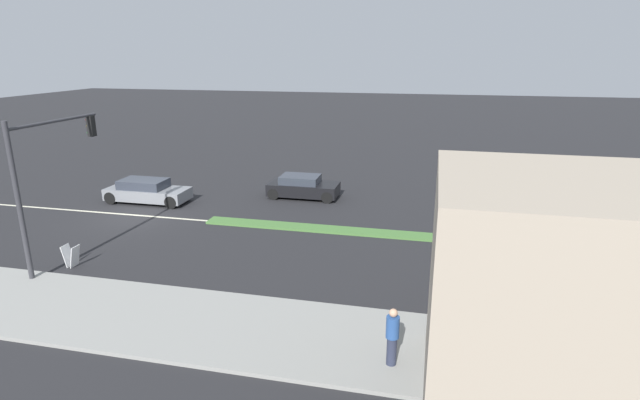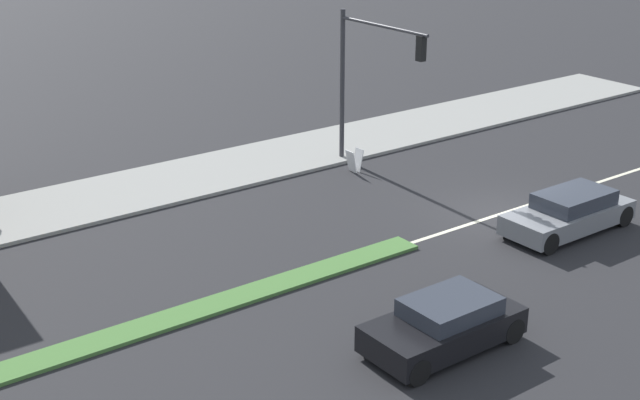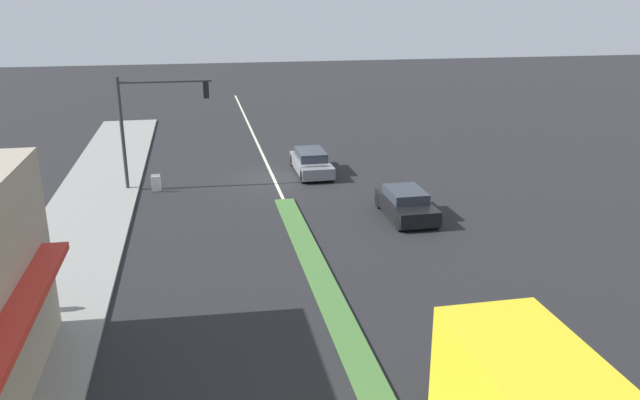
{
  "view_description": "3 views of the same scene",
  "coord_description": "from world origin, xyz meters",
  "px_view_note": "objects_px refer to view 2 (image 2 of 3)",
  "views": [
    {
      "loc": [
        21.12,
        14.34,
        7.87
      ],
      "look_at": [
        0.63,
        9.64,
        1.62
      ],
      "focal_mm": 28.0,
      "sensor_mm": 36.0,
      "label": 1
    },
    {
      "loc": [
        -18.07,
        20.7,
        10.89
      ],
      "look_at": [
        0.26,
        7.1,
        2.06
      ],
      "focal_mm": 50.0,
      "sensor_mm": 36.0,
      "label": 2
    },
    {
      "loc": [
        3.9,
        32.31,
        9.42
      ],
      "look_at": [
        -0.47,
        10.46,
        2.1
      ],
      "focal_mm": 35.0,
      "sensor_mm": 36.0,
      "label": 3
    }
  ],
  "objects_px": {
    "traffic_signal_main": "(367,66)",
    "suv_grey": "(569,213)",
    "warning_aframe_sign": "(354,161)",
    "suv_black": "(444,325)"
  },
  "relations": [
    {
      "from": "traffic_signal_main",
      "to": "suv_grey",
      "type": "bearing_deg",
      "value": -171.03
    },
    {
      "from": "warning_aframe_sign",
      "to": "suv_black",
      "type": "distance_m",
      "value": 12.72
    },
    {
      "from": "traffic_signal_main",
      "to": "suv_black",
      "type": "height_order",
      "value": "traffic_signal_main"
    },
    {
      "from": "warning_aframe_sign",
      "to": "suv_grey",
      "type": "height_order",
      "value": "suv_grey"
    },
    {
      "from": "traffic_signal_main",
      "to": "suv_grey",
      "type": "height_order",
      "value": "traffic_signal_main"
    },
    {
      "from": "traffic_signal_main",
      "to": "warning_aframe_sign",
      "type": "xyz_separation_m",
      "value": [
        -0.01,
        0.53,
        -3.47
      ]
    },
    {
      "from": "traffic_signal_main",
      "to": "suv_grey",
      "type": "distance_m",
      "value": 9.05
    },
    {
      "from": "suv_grey",
      "to": "suv_black",
      "type": "distance_m",
      "value": 8.5
    },
    {
      "from": "suv_black",
      "to": "warning_aframe_sign",
      "type": "bearing_deg",
      "value": -29.08
    },
    {
      "from": "warning_aframe_sign",
      "to": "suv_grey",
      "type": "distance_m",
      "value": 8.52
    }
  ]
}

